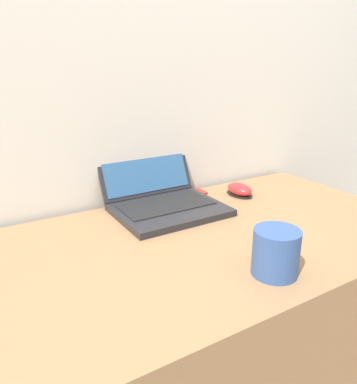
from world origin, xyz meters
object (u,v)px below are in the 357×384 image
usb_stick (200,192)px  computer_mouse (240,190)px  laptop (160,192)px  drink_cup (276,252)px

usb_stick → computer_mouse: bearing=-41.6°
computer_mouse → usb_stick: size_ratio=1.81×
computer_mouse → usb_stick: computer_mouse is taller
laptop → usb_stick: laptop is taller
drink_cup → laptop: bearing=92.4°
laptop → computer_mouse: bearing=-8.2°
drink_cup → usb_stick: drink_cup is taller
drink_cup → usb_stick: 0.56m
laptop → usb_stick: (0.19, 0.05, -0.05)m
drink_cup → computer_mouse: (0.27, 0.44, -0.04)m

